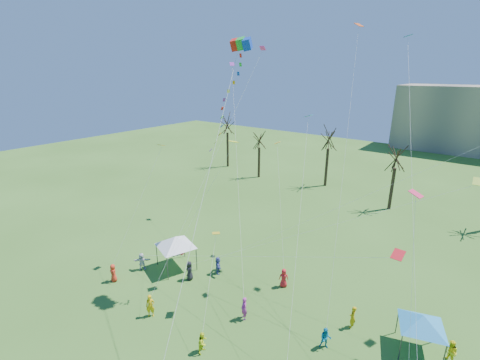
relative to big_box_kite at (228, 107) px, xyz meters
The scene contains 7 objects.
ground 17.64m from the big_box_kite, 62.57° to the right, with size 160.00×160.00×0.00m, color #37601E.
bare_tree_row 30.08m from the big_box_kite, 81.91° to the left, with size 68.92×9.25×10.59m.
big_box_kite is the anchor object (origin of this frame).
canopy_tent_white 14.09m from the big_box_kite, 169.42° to the right, with size 4.17×4.17×3.33m.
canopy_tent_blue 19.94m from the big_box_kite, ahead, with size 3.69×3.69×2.90m.
festival_crowd 15.42m from the big_box_kite, 34.92° to the right, with size 26.41×11.02×1.86m.
small_kites_aloft 6.81m from the big_box_kite, 40.67° to the left, with size 28.32×18.90×30.83m.
Camera 1 is at (12.50, -12.48, 18.22)m, focal length 25.00 mm.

